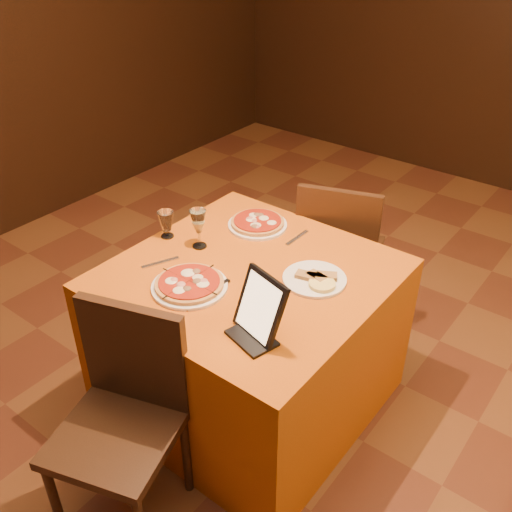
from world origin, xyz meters
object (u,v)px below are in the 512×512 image
Objects in this scene: chair_main_far at (341,251)px; tablet at (260,306)px; chair_main_near at (115,436)px; wine_glass at (199,228)px; pizza_far at (257,224)px; main_table at (250,339)px; water_glass at (166,224)px; pizza_near at (189,285)px.

tablet is (0.28, -1.09, 0.41)m from chair_main_far.
tablet is at bearing 43.24° from chair_main_near.
chair_main_near is at bearing -69.23° from wine_glass.
chair_main_near is 0.71m from tablet.
chair_main_far is at bearing 65.87° from pizza_far.
wine_glass is (-0.31, 0.02, 0.47)m from main_table.
chair_main_near is 1.18m from pizza_far.
chair_main_far is 3.73× the size of tablet.
water_glass reaches higher than main_table.
chair_main_near is at bearing -77.44° from pizza_near.
water_glass reaches higher than pizza_far.
main_table is 4.51× the size of tablet.
chair_main_near is at bearing -90.00° from main_table.
water_glass is at bearing -129.32° from pizza_far.
main_table is 0.63m from tablet.
chair_main_far is at bearing 58.96° from water_glass.
pizza_far reaches higher than main_table.
pizza_near is 1.10× the size of pizza_far.
pizza_near is 2.41× the size of water_glass.
wine_glass is at bearing 92.70° from chair_main_near.
pizza_far is (-0.09, 0.57, -0.00)m from pizza_near.
chair_main_near is 3.73× the size of tablet.
chair_main_far reaches higher than main_table.
pizza_near and pizza_far have the same top height.
main_table is 0.66m from water_glass.
main_table is at bearing 71.30° from chair_main_far.
wine_glass reaches higher than pizza_near.
chair_main_far reaches higher than pizza_near.
pizza_near is 0.41m from tablet.
chair_main_near is at bearing -79.25° from pizza_far.
chair_main_near is at bearing 71.30° from chair_main_far.
pizza_far is 1.17× the size of tablet.
wine_glass is at bearing -107.02° from pizza_far.
chair_main_far is at bearing 118.97° from tablet.
pizza_far is at bearing 72.98° from wine_glass.
main_table is 0.81m from chair_main_far.
pizza_near is 0.44m from water_glass.
chair_main_near is 1.60m from chair_main_far.
main_table is 1.21× the size of chair_main_far.
chair_main_far is 2.90× the size of pizza_near.
chair_main_far is 0.93m from wine_glass.
main_table is at bearing 63.24° from pizza_near.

